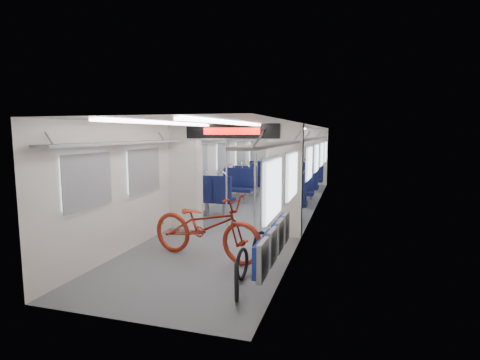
{
  "coord_description": "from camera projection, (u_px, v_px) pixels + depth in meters",
  "views": [
    {
      "loc": [
        2.36,
        -9.46,
        2.12
      ],
      "look_at": [
        0.12,
        -1.92,
        1.12
      ],
      "focal_mm": 28.0,
      "sensor_mm": 36.0,
      "label": 1
    }
  ],
  "objects": [
    {
      "name": "carriage",
      "position": [
        254.0,
        157.0,
        9.49
      ],
      "size": [
        12.0,
        12.02,
        2.31
      ],
      "color": "#515456",
      "rests_on": "ground"
    },
    {
      "name": "bicycle",
      "position": [
        206.0,
        226.0,
        6.3
      ],
      "size": [
        2.22,
        1.16,
        1.11
      ],
      "primitive_type": "imported",
      "rotation": [
        0.0,
        0.0,
        1.36
      ],
      "color": "maroon",
      "rests_on": "ground"
    },
    {
      "name": "flip_bench",
      "position": [
        274.0,
        241.0,
        5.34
      ],
      "size": [
        0.12,
        2.07,
        0.48
      ],
      "color": "gray",
      "rests_on": "carriage"
    },
    {
      "name": "bike_hoop_a",
      "position": [
        236.0,
        284.0,
        4.72
      ],
      "size": [
        0.2,
        0.48,
        0.49
      ],
      "primitive_type": "torus",
      "rotation": [
        1.57,
        0.0,
        1.89
      ],
      "color": "black",
      "rests_on": "ground"
    },
    {
      "name": "bike_hoop_b",
      "position": [
        242.0,
        266.0,
        5.4
      ],
      "size": [
        0.08,
        0.47,
        0.47
      ],
      "primitive_type": "torus",
      "rotation": [
        1.57,
        0.0,
        1.52
      ],
      "color": "black",
      "rests_on": "ground"
    },
    {
      "name": "bike_hoop_c",
      "position": [
        260.0,
        248.0,
        6.12
      ],
      "size": [
        0.16,
        0.52,
        0.52
      ],
      "primitive_type": "torus",
      "rotation": [
        1.57,
        0.0,
        1.35
      ],
      "color": "black",
      "rests_on": "ground"
    },
    {
      "name": "seat_bay_near_left",
      "position": [
        227.0,
        188.0,
        10.46
      ],
      "size": [
        0.96,
        2.3,
        1.17
      ],
      "color": "#0C1137",
      "rests_on": "ground"
    },
    {
      "name": "seat_bay_near_right",
      "position": [
        294.0,
        193.0,
        9.92
      ],
      "size": [
        0.9,
        2.01,
        1.08
      ],
      "color": "#0C1137",
      "rests_on": "ground"
    },
    {
      "name": "seat_bay_far_left",
      "position": [
        255.0,
        176.0,
        13.44
      ],
      "size": [
        0.94,
        2.23,
        1.15
      ],
      "color": "#0C1137",
      "rests_on": "ground"
    },
    {
      "name": "seat_bay_far_right",
      "position": [
        307.0,
        178.0,
        12.78
      ],
      "size": [
        0.95,
        2.25,
        1.16
      ],
      "color": "#0C1137",
      "rests_on": "ground"
    },
    {
      "name": "stanchion_near_left",
      "position": [
        226.0,
        176.0,
        8.42
      ],
      "size": [
        0.04,
        0.04,
        2.3
      ],
      "primitive_type": "cylinder",
      "color": "silver",
      "rests_on": "ground"
    },
    {
      "name": "stanchion_near_right",
      "position": [
        255.0,
        177.0,
        8.23
      ],
      "size": [
        0.04,
        0.04,
        2.3
      ],
      "primitive_type": "cylinder",
      "color": "silver",
      "rests_on": "ground"
    },
    {
      "name": "stanchion_far_left",
      "position": [
        257.0,
        164.0,
        11.51
      ],
      "size": [
        0.04,
        0.04,
        2.3
      ],
      "primitive_type": "cylinder",
      "color": "silver",
      "rests_on": "ground"
    },
    {
      "name": "stanchion_far_right",
      "position": [
        280.0,
        164.0,
        11.68
      ],
      "size": [
        0.04,
        0.04,
        2.3
      ],
      "primitive_type": "cylinder",
      "color": "silver",
      "rests_on": "ground"
    }
  ]
}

